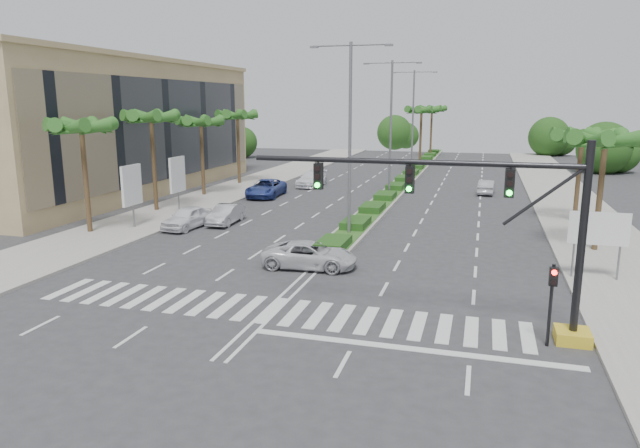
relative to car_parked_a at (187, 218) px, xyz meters
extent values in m
plane|color=#333335|center=(11.11, -13.17, -0.75)|extent=(160.00, 160.00, 0.00)
cube|color=gray|center=(26.31, 6.83, -0.67)|extent=(6.00, 120.00, 0.15)
cube|color=gray|center=(-4.09, 6.83, -0.67)|extent=(6.00, 120.00, 0.15)
cube|color=gray|center=(11.11, 31.83, -0.65)|extent=(2.20, 75.00, 0.20)
cube|color=#2B581E|center=(11.11, 31.83, -0.53)|extent=(1.80, 75.00, 0.04)
cube|color=tan|center=(-14.89, 12.83, 5.25)|extent=(12.00, 36.00, 12.00)
cube|color=gold|center=(22.61, -13.17, -0.52)|extent=(1.20, 1.20, 0.45)
cylinder|color=black|center=(22.61, -13.17, 2.95)|extent=(0.28, 0.28, 7.00)
cylinder|color=black|center=(16.61, -13.17, 5.55)|extent=(12.00, 0.20, 0.20)
cylinder|color=black|center=(21.21, -13.17, 4.45)|extent=(2.53, 0.12, 2.15)
cube|color=black|center=(20.11, -13.17, 4.90)|extent=(0.32, 0.24, 1.00)
cylinder|color=#19E533|center=(20.11, -13.31, 4.58)|extent=(0.20, 0.06, 0.20)
cube|color=black|center=(16.61, -13.17, 4.90)|extent=(0.32, 0.24, 1.00)
cylinder|color=#19E533|center=(16.61, -13.31, 4.58)|extent=(0.20, 0.06, 0.20)
cube|color=black|center=(13.11, -13.17, 4.90)|extent=(0.32, 0.24, 1.00)
cylinder|color=#19E533|center=(13.11, -13.31, 4.58)|extent=(0.20, 0.06, 0.20)
cylinder|color=black|center=(21.71, -13.77, 0.75)|extent=(0.12, 0.12, 3.00)
cube|color=black|center=(21.71, -13.92, 1.85)|extent=(0.28, 0.22, 0.65)
cylinder|color=red|center=(21.71, -14.05, 2.03)|extent=(0.18, 0.05, 0.18)
cylinder|color=slate|center=(23.61, -5.17, 0.65)|extent=(0.10, 0.10, 2.80)
cylinder|color=slate|center=(25.61, -5.17, 0.65)|extent=(0.10, 0.10, 2.80)
cube|color=#0C6638|center=(24.61, -5.17, 1.85)|extent=(2.60, 0.08, 1.50)
cube|color=white|center=(24.61, -5.22, 1.85)|extent=(2.70, 0.02, 1.60)
cylinder|color=slate|center=(-3.39, -1.17, 0.65)|extent=(0.12, 0.12, 2.80)
cube|color=white|center=(-3.39, -1.17, 2.25)|extent=(0.18, 2.10, 2.70)
cube|color=#D8594C|center=(-3.39, -1.17, 2.25)|extent=(0.12, 2.00, 2.60)
cylinder|color=slate|center=(-3.39, 4.83, 0.65)|extent=(0.12, 0.12, 2.80)
cube|color=white|center=(-3.39, 4.83, 2.25)|extent=(0.18, 2.10, 2.70)
cube|color=#D8594C|center=(-3.39, 4.83, 2.25)|extent=(0.12, 2.00, 2.60)
cylinder|color=brown|center=(-5.39, -3.17, 2.75)|extent=(0.32, 0.32, 7.00)
sphere|color=brown|center=(-5.39, -3.17, 6.15)|extent=(0.70, 0.70, 0.70)
cone|color=#26561B|center=(-4.29, -3.17, 6.05)|extent=(0.90, 3.62, 1.50)
cone|color=#26561B|center=(-4.70, -2.31, 6.05)|extent=(3.39, 2.96, 1.50)
cone|color=#26561B|center=(-5.63, -2.10, 6.05)|extent=(3.73, 1.68, 1.50)
cone|color=#26561B|center=(-6.38, -2.70, 6.05)|extent=(2.38, 3.65, 1.50)
cone|color=#26561B|center=(-6.38, -3.65, 6.05)|extent=(2.38, 3.65, 1.50)
cone|color=#26561B|center=(-5.63, -4.25, 6.05)|extent=(3.73, 1.68, 1.50)
cone|color=#26561B|center=(-4.70, -4.03, 6.05)|extent=(3.39, 2.96, 1.50)
cylinder|color=brown|center=(-5.39, 4.83, 2.95)|extent=(0.32, 0.32, 7.40)
sphere|color=brown|center=(-5.39, 4.83, 6.55)|extent=(0.70, 0.70, 0.70)
cone|color=#26561B|center=(-4.29, 4.83, 6.45)|extent=(0.90, 3.62, 1.50)
cone|color=#26561B|center=(-4.70, 5.69, 6.45)|extent=(3.39, 2.96, 1.50)
cone|color=#26561B|center=(-5.63, 5.90, 6.45)|extent=(3.73, 1.68, 1.50)
cone|color=#26561B|center=(-6.38, 5.30, 6.45)|extent=(2.38, 3.65, 1.50)
cone|color=#26561B|center=(-6.38, 4.35, 6.45)|extent=(2.38, 3.65, 1.50)
cone|color=#26561B|center=(-5.63, 3.75, 6.45)|extent=(3.73, 1.68, 1.50)
cone|color=#26561B|center=(-4.70, 3.97, 6.45)|extent=(3.39, 2.96, 1.50)
cylinder|color=brown|center=(-5.39, 12.83, 2.65)|extent=(0.32, 0.32, 6.80)
sphere|color=brown|center=(-5.39, 12.83, 5.95)|extent=(0.70, 0.70, 0.70)
cone|color=#26561B|center=(-4.29, 12.83, 5.85)|extent=(0.90, 3.62, 1.50)
cone|color=#26561B|center=(-4.70, 13.69, 5.85)|extent=(3.39, 2.96, 1.50)
cone|color=#26561B|center=(-5.63, 13.90, 5.85)|extent=(3.73, 1.68, 1.50)
cone|color=#26561B|center=(-6.38, 13.30, 5.85)|extent=(2.38, 3.65, 1.50)
cone|color=#26561B|center=(-6.38, 12.35, 5.85)|extent=(2.38, 3.65, 1.50)
cone|color=#26561B|center=(-5.63, 11.75, 5.85)|extent=(3.73, 1.68, 1.50)
cone|color=#26561B|center=(-4.70, 11.97, 5.85)|extent=(3.39, 2.96, 1.50)
cylinder|color=brown|center=(-5.39, 20.83, 2.85)|extent=(0.32, 0.32, 7.20)
sphere|color=brown|center=(-5.39, 20.83, 6.35)|extent=(0.70, 0.70, 0.70)
cone|color=#26561B|center=(-4.29, 20.83, 6.25)|extent=(0.90, 3.62, 1.50)
cone|color=#26561B|center=(-4.70, 21.69, 6.25)|extent=(3.39, 2.96, 1.50)
cone|color=#26561B|center=(-5.63, 21.90, 6.25)|extent=(3.73, 1.68, 1.50)
cone|color=#26561B|center=(-6.38, 21.30, 6.25)|extent=(2.38, 3.65, 1.50)
cone|color=#26561B|center=(-6.38, 20.35, 6.25)|extent=(2.38, 3.65, 1.50)
cone|color=#26561B|center=(-5.63, 19.75, 6.25)|extent=(3.73, 1.68, 1.50)
cone|color=#26561B|center=(-4.70, 19.97, 6.25)|extent=(3.39, 2.96, 1.50)
cylinder|color=brown|center=(25.61, 0.83, 2.50)|extent=(0.32, 0.32, 6.50)
sphere|color=brown|center=(25.61, 0.83, 5.65)|extent=(0.70, 0.70, 0.70)
cone|color=#26561B|center=(26.71, 0.83, 5.55)|extent=(0.90, 3.62, 1.50)
cone|color=#26561B|center=(26.30, 1.69, 5.55)|extent=(3.39, 2.96, 1.50)
cone|color=#26561B|center=(25.37, 1.90, 5.55)|extent=(3.73, 1.68, 1.50)
cone|color=#26561B|center=(24.62, 1.30, 5.55)|extent=(2.38, 3.65, 1.50)
cone|color=#26561B|center=(24.62, 0.35, 5.55)|extent=(2.38, 3.65, 1.50)
cone|color=#26561B|center=(25.37, -0.25, 5.55)|extent=(3.73, 1.68, 1.50)
cone|color=#26561B|center=(26.30, -0.03, 5.55)|extent=(3.39, 2.96, 1.50)
cylinder|color=brown|center=(25.61, 8.83, 2.35)|extent=(0.32, 0.32, 6.20)
sphere|color=brown|center=(25.61, 8.83, 5.35)|extent=(0.70, 0.70, 0.70)
cone|color=#26561B|center=(26.71, 8.83, 5.25)|extent=(0.90, 3.62, 1.50)
cone|color=#26561B|center=(26.30, 9.69, 5.25)|extent=(3.39, 2.96, 1.50)
cone|color=#26561B|center=(25.37, 9.90, 5.25)|extent=(3.73, 1.68, 1.50)
cone|color=#26561B|center=(24.62, 9.30, 5.25)|extent=(2.38, 3.65, 1.50)
cone|color=#26561B|center=(24.62, 8.35, 5.25)|extent=(2.38, 3.65, 1.50)
cone|color=#26561B|center=(25.37, 7.75, 5.25)|extent=(3.73, 1.68, 1.50)
cone|color=#26561B|center=(26.30, 7.97, 5.25)|extent=(3.39, 2.96, 1.50)
cylinder|color=brown|center=(11.11, 41.83, 3.00)|extent=(0.32, 0.32, 7.50)
sphere|color=brown|center=(11.11, 41.83, 6.65)|extent=(0.70, 0.70, 0.70)
cone|color=#26561B|center=(12.21, 41.83, 6.55)|extent=(0.90, 3.62, 1.50)
cone|color=#26561B|center=(11.80, 42.69, 6.55)|extent=(3.39, 2.96, 1.50)
cone|color=#26561B|center=(10.87, 42.90, 6.55)|extent=(3.73, 1.68, 1.50)
cone|color=#26561B|center=(10.12, 42.30, 6.55)|extent=(2.38, 3.65, 1.50)
cone|color=#26561B|center=(10.12, 41.35, 6.55)|extent=(2.38, 3.65, 1.50)
cone|color=#26561B|center=(10.87, 40.75, 6.55)|extent=(3.73, 1.68, 1.50)
cone|color=#26561B|center=(11.80, 40.97, 6.55)|extent=(3.39, 2.96, 1.50)
cylinder|color=brown|center=(11.11, 56.83, 3.00)|extent=(0.32, 0.32, 7.50)
sphere|color=brown|center=(11.11, 56.83, 6.65)|extent=(0.70, 0.70, 0.70)
cone|color=#26561B|center=(12.21, 56.83, 6.55)|extent=(0.90, 3.62, 1.50)
cone|color=#26561B|center=(11.80, 57.69, 6.55)|extent=(3.39, 2.96, 1.50)
cone|color=#26561B|center=(10.87, 57.90, 6.55)|extent=(3.73, 1.68, 1.50)
cone|color=#26561B|center=(10.12, 57.30, 6.55)|extent=(2.38, 3.65, 1.50)
cone|color=#26561B|center=(10.12, 56.35, 6.55)|extent=(2.38, 3.65, 1.50)
cone|color=#26561B|center=(10.87, 55.75, 6.55)|extent=(3.73, 1.68, 1.50)
cone|color=#26561B|center=(11.80, 55.97, 6.55)|extent=(3.39, 2.96, 1.50)
cylinder|color=slate|center=(11.11, 0.83, 5.25)|extent=(0.20, 0.20, 12.00)
cylinder|color=slate|center=(9.91, 0.83, 11.05)|extent=(2.40, 0.10, 0.10)
cylinder|color=slate|center=(12.31, 0.83, 11.05)|extent=(2.40, 0.10, 0.10)
cube|color=slate|center=(8.81, 0.83, 11.00)|extent=(0.50, 0.25, 0.12)
cube|color=slate|center=(13.41, 0.83, 11.00)|extent=(0.50, 0.25, 0.12)
cylinder|color=slate|center=(11.11, 16.83, 5.25)|extent=(0.20, 0.20, 12.00)
cylinder|color=slate|center=(9.91, 16.83, 11.05)|extent=(2.40, 0.10, 0.10)
cylinder|color=slate|center=(12.31, 16.83, 11.05)|extent=(2.40, 0.10, 0.10)
cube|color=slate|center=(8.81, 16.83, 11.00)|extent=(0.50, 0.25, 0.12)
cube|color=slate|center=(13.41, 16.83, 11.00)|extent=(0.50, 0.25, 0.12)
cylinder|color=slate|center=(11.11, 32.83, 5.25)|extent=(0.20, 0.20, 12.00)
cylinder|color=slate|center=(9.91, 32.83, 11.05)|extent=(2.40, 0.10, 0.10)
cylinder|color=slate|center=(12.31, 32.83, 11.05)|extent=(2.40, 0.10, 0.10)
cube|color=slate|center=(8.81, 32.83, 11.00)|extent=(0.50, 0.25, 0.12)
cube|color=slate|center=(13.41, 32.83, 11.00)|extent=(0.50, 0.25, 0.12)
imported|color=white|center=(0.00, 0.00, 0.00)|extent=(2.20, 4.53, 1.49)
imported|color=#B7B7BC|center=(1.87, 2.11, -0.07)|extent=(1.61, 4.18, 1.36)
imported|color=#2E408C|center=(0.29, 13.97, 0.04)|extent=(2.97, 5.82, 1.58)
imported|color=white|center=(2.37, 21.44, 0.02)|extent=(2.26, 5.30, 1.52)
imported|color=silver|center=(10.79, -6.78, -0.06)|extent=(5.04, 2.56, 1.37)
imported|color=silver|center=(19.61, 21.12, -0.08)|extent=(1.68, 4.12, 1.33)
camera|label=1|loc=(19.17, -34.06, 7.68)|focal=32.00mm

